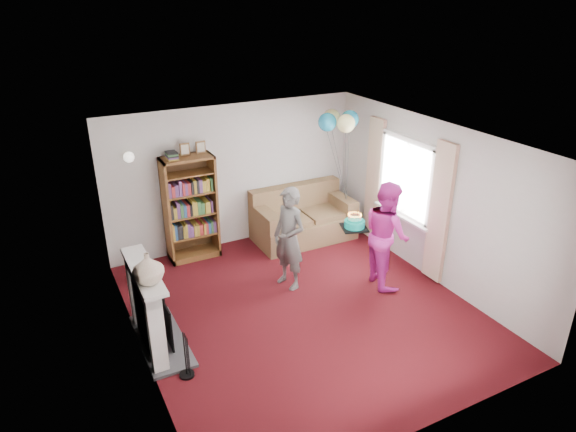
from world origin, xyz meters
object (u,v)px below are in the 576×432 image
sofa (302,219)px  birthday_cake (354,224)px  bookcase (190,208)px  person_magenta (386,234)px  person_striped (289,238)px

sofa → birthday_cake: birthday_cake is taller
bookcase → sofa: bookcase is taller
person_magenta → person_striped: bearing=77.7°
sofa → person_magenta: (0.37, -1.98, 0.48)m
person_magenta → birthday_cake: bearing=97.4°
sofa → person_magenta: bearing=-79.3°
person_striped → person_magenta: bearing=50.2°
bookcase → person_magenta: bookcase is taller
person_striped → person_magenta: person_magenta is taller
sofa → birthday_cake: 2.09m
person_striped → birthday_cake: 1.00m
sofa → birthday_cake: (-0.21, -1.94, 0.75)m
bookcase → person_magenta: size_ratio=1.20×
person_magenta → birthday_cake: size_ratio=4.62×
sofa → person_striped: person_striped is taller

